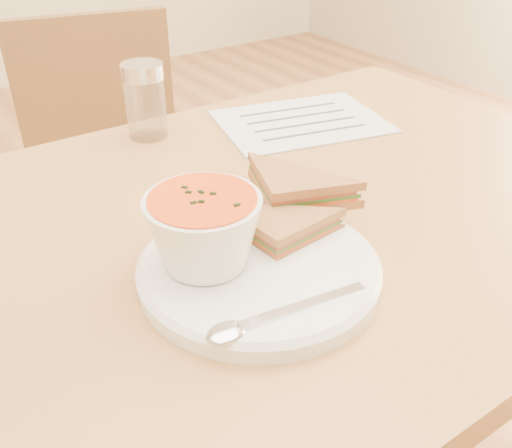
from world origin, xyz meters
TOP-DOWN VIEW (x-y plane):
  - dining_table at (0.00, 0.00)m, footprint 1.00×0.70m
  - chair_far at (0.01, 0.65)m, footprint 0.44×0.44m
  - plate at (-0.11, -0.11)m, footprint 0.32×0.32m
  - soup_bowl at (-0.16, -0.08)m, footprint 0.12×0.12m
  - sandwich_half_a at (-0.10, -0.12)m, footprint 0.11×0.11m
  - sandwich_half_b at (-0.07, -0.06)m, footprint 0.14×0.14m
  - spoon at (-0.14, -0.19)m, footprint 0.19×0.06m
  - paper_menu at (0.18, 0.19)m, footprint 0.30×0.25m
  - condiment_shaker at (-0.05, 0.29)m, footprint 0.07×0.07m

SIDE VIEW (x-z plane):
  - dining_table at x=0.00m, z-range 0.00..0.75m
  - chair_far at x=0.01m, z-range 0.00..0.83m
  - paper_menu at x=0.18m, z-range 0.75..0.75m
  - plate at x=-0.11m, z-range 0.75..0.77m
  - spoon at x=-0.14m, z-range 0.77..0.78m
  - sandwich_half_a at x=-0.10m, z-range 0.77..0.80m
  - sandwich_half_b at x=-0.07m, z-range 0.78..0.81m
  - soup_bowl at x=-0.16m, z-range 0.77..0.85m
  - condiment_shaker at x=-0.05m, z-range 0.75..0.86m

